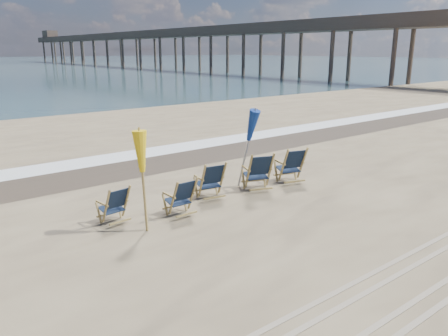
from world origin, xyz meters
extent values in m
cube|color=silver|center=(0.00, 8.30, 0.00)|extent=(200.00, 1.40, 0.01)
cube|color=#42362A|center=(0.00, 6.80, 0.00)|extent=(200.00, 2.60, 0.00)
cylinder|color=#A38749|center=(-2.38, 1.85, 1.06)|extent=(0.06, 0.06, 2.13)
cone|color=yellow|center=(-2.38, 1.85, 1.65)|extent=(0.30, 0.30, 0.85)
cylinder|color=#A5A5AD|center=(1.20, 2.77, 1.13)|extent=(0.06, 0.06, 2.26)
cone|color=navy|center=(1.20, 2.77, 1.78)|extent=(0.30, 0.30, 0.85)
camera|label=1|loc=(-6.37, -5.94, 3.71)|focal=35.00mm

